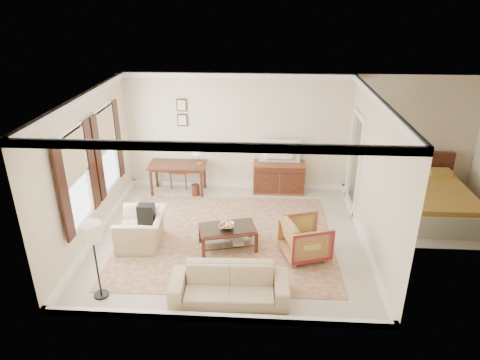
# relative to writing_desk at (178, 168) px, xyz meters

# --- Properties ---
(room_shell) EXTENTS (5.51, 5.01, 2.91)m
(room_shell) POSITION_rel_writing_desk_xyz_m (1.44, -2.05, 1.82)
(room_shell) COLOR beige
(room_shell) RESTS_ON ground
(annex_bedroom) EXTENTS (3.00, 2.70, 2.90)m
(annex_bedroom) POSITION_rel_writing_desk_xyz_m (5.93, -0.90, -0.31)
(annex_bedroom) COLOR beige
(annex_bedroom) RESTS_ON ground
(window_front) EXTENTS (0.12, 1.56, 1.80)m
(window_front) POSITION_rel_writing_desk_xyz_m (-1.26, -2.75, 0.90)
(window_front) COLOR #CCB284
(window_front) RESTS_ON room_shell
(window_rear) EXTENTS (0.12, 1.56, 1.80)m
(window_rear) POSITION_rel_writing_desk_xyz_m (-1.26, -1.15, 0.90)
(window_rear) COLOR #CCB284
(window_rear) RESTS_ON room_shell
(doorway) EXTENTS (0.10, 1.12, 2.25)m
(doorway) POSITION_rel_writing_desk_xyz_m (4.15, -0.55, 0.42)
(doorway) COLOR white
(doorway) RESTS_ON room_shell
(rug) EXTENTS (4.36, 3.76, 0.01)m
(rug) POSITION_rel_writing_desk_xyz_m (1.38, -2.10, -0.64)
(rug) COLOR brown
(rug) RESTS_ON room_shell
(writing_desk) EXTENTS (1.39, 0.70, 0.76)m
(writing_desk) POSITION_rel_writing_desk_xyz_m (0.00, 0.00, 0.00)
(writing_desk) COLOR #532617
(writing_desk) RESTS_ON room_shell
(desk_chair) EXTENTS (0.50, 0.50, 1.05)m
(desk_chair) POSITION_rel_writing_desk_xyz_m (-0.04, 0.35, -0.13)
(desk_chair) COLOR brown
(desk_chair) RESTS_ON room_shell
(desk_lamp) EXTENTS (0.32, 0.32, 0.50)m
(desk_lamp) POSITION_rel_writing_desk_xyz_m (0.54, -0.00, 0.36)
(desk_lamp) COLOR silver
(desk_lamp) RESTS_ON writing_desk
(framed_prints) EXTENTS (0.25, 0.04, 0.68)m
(framed_prints) POSITION_rel_writing_desk_xyz_m (0.10, 0.42, 1.29)
(framed_prints) COLOR #532617
(framed_prints) RESTS_ON room_shell
(sideboard) EXTENTS (1.26, 0.49, 0.78)m
(sideboard) POSITION_rel_writing_desk_xyz_m (2.49, 0.18, -0.26)
(sideboard) COLOR brown
(sideboard) RESTS_ON room_shell
(tv) EXTENTS (0.96, 0.55, 0.13)m
(tv) POSITION_rel_writing_desk_xyz_m (2.49, 0.16, 0.60)
(tv) COLOR black
(tv) RESTS_ON sideboard
(coffee_table) EXTENTS (1.20, 0.88, 0.46)m
(coffee_table) POSITION_rel_writing_desk_xyz_m (1.44, -2.45, -0.30)
(coffee_table) COLOR #532617
(coffee_table) RESTS_ON room_shell
(fruit_bowl) EXTENTS (0.42, 0.42, 0.10)m
(fruit_bowl) POSITION_rel_writing_desk_xyz_m (1.43, -2.48, -0.14)
(fruit_bowl) COLOR silver
(fruit_bowl) RESTS_ON coffee_table
(book_a) EXTENTS (0.27, 0.15, 0.38)m
(book_a) POSITION_rel_writing_desk_xyz_m (1.34, -2.38, -0.47)
(book_a) COLOR brown
(book_a) RESTS_ON coffee_table
(book_b) EXTENTS (0.28, 0.06, 0.38)m
(book_b) POSITION_rel_writing_desk_xyz_m (1.55, -2.52, -0.48)
(book_b) COLOR brown
(book_b) RESTS_ON coffee_table
(striped_armchair) EXTENTS (0.97, 1.01, 0.84)m
(striped_armchair) POSITION_rel_writing_desk_xyz_m (2.93, -2.65, -0.23)
(striped_armchair) COLOR maroon
(striped_armchair) RESTS_ON room_shell
(club_armchair) EXTENTS (0.72, 1.06, 0.90)m
(club_armchair) POSITION_rel_writing_desk_xyz_m (-0.26, -2.44, -0.20)
(club_armchair) COLOR #C9B288
(club_armchair) RESTS_ON room_shell
(backpack) EXTENTS (0.31, 0.37, 0.40)m
(backpack) POSITION_rel_writing_desk_xyz_m (-0.16, -2.37, 0.04)
(backpack) COLOR black
(backpack) RESTS_ON club_armchair
(sofa) EXTENTS (1.93, 0.62, 0.75)m
(sofa) POSITION_rel_writing_desk_xyz_m (1.61, -3.99, -0.28)
(sofa) COLOR #C9B288
(sofa) RESTS_ON room_shell
(floor_lamp) EXTENTS (0.34, 0.34, 1.37)m
(floor_lamp) POSITION_rel_writing_desk_xyz_m (-0.53, -4.04, 0.48)
(floor_lamp) COLOR black
(floor_lamp) RESTS_ON room_shell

